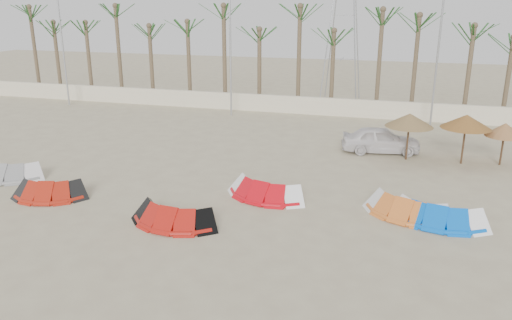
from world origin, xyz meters
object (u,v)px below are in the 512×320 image
(parasol_left, at_px, (410,120))
(kite_red_right, at_px, (267,187))
(kite_red_left, at_px, (53,187))
(parasol_right, at_px, (505,130))
(car, at_px, (381,140))
(kite_grey, at_px, (9,169))
(kite_orange, at_px, (406,204))
(kite_blue, at_px, (437,210))
(parasol_mid, at_px, (466,122))
(kite_red_mid, at_px, (176,212))

(parasol_left, bearing_deg, kite_red_right, -128.84)
(kite_red_left, bearing_deg, parasol_right, 27.96)
(kite_red_right, height_order, car, car)
(car, bearing_deg, parasol_left, -134.37)
(kite_grey, relative_size, kite_red_left, 1.12)
(kite_orange, relative_size, kite_blue, 1.00)
(parasol_right, bearing_deg, car, 174.57)
(parasol_left, bearing_deg, kite_red_left, -146.04)
(parasol_left, xyz_separation_m, parasol_right, (4.65, 0.39, -0.29))
(kite_red_right, bearing_deg, kite_blue, -5.14)
(kite_red_right, xyz_separation_m, car, (4.37, 8.13, 0.30))
(kite_red_right, bearing_deg, kite_grey, -175.00)
(parasol_mid, relative_size, car, 0.61)
(kite_red_right, relative_size, parasol_right, 1.71)
(kite_red_left, bearing_deg, car, 39.31)
(kite_blue, xyz_separation_m, parasol_mid, (1.59, 7.85, 1.82))
(kite_orange, height_order, parasol_right, parasol_right)
(kite_red_mid, height_order, parasol_left, parasol_left)
(kite_red_mid, distance_m, parasol_right, 17.17)
(kite_red_left, bearing_deg, kite_red_right, 16.70)
(kite_red_left, distance_m, car, 16.99)
(kite_grey, relative_size, kite_red_mid, 1.08)
(kite_blue, height_order, parasol_right, parasol_right)
(parasol_left, bearing_deg, kite_grey, -155.64)
(kite_red_mid, bearing_deg, parasol_mid, 44.19)
(parasol_mid, bearing_deg, car, 167.73)
(kite_orange, bearing_deg, kite_grey, -177.58)
(car, bearing_deg, parasol_right, -105.21)
(kite_red_right, bearing_deg, parasol_right, 35.94)
(kite_blue, bearing_deg, kite_red_right, 174.86)
(kite_red_left, relative_size, parasol_left, 1.36)
(kite_orange, distance_m, kite_blue, 1.18)
(kite_red_right, xyz_separation_m, parasol_left, (5.77, 7.16, 1.73))
(kite_red_left, relative_size, parasol_right, 1.53)
(kite_grey, bearing_deg, kite_blue, 1.38)
(parasol_left, xyz_separation_m, car, (-1.40, 0.96, -1.43))
(kite_red_left, bearing_deg, kite_red_mid, -8.60)
(kite_red_right, relative_size, parasol_mid, 1.46)
(kite_red_left, relative_size, car, 0.80)
(kite_red_left, xyz_separation_m, car, (13.14, 10.76, 0.31))
(kite_red_left, xyz_separation_m, parasol_left, (14.54, 9.80, 1.73))
(kite_red_left, relative_size, kite_orange, 0.90)
(car, bearing_deg, kite_orange, 179.77)
(kite_red_left, bearing_deg, parasol_mid, 29.68)
(kite_red_mid, xyz_separation_m, parasol_left, (8.35, 10.73, 1.73))
(kite_red_right, distance_m, car, 9.23)
(kite_orange, distance_m, parasol_mid, 8.23)
(kite_red_left, xyz_separation_m, kite_red_mid, (6.19, -0.94, 0.00))
(kite_grey, relative_size, parasol_mid, 1.46)
(parasol_right, bearing_deg, parasol_left, -175.21)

